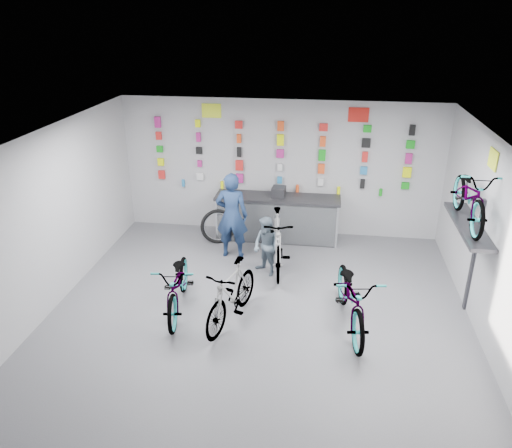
% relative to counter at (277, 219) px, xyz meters
% --- Properties ---
extents(floor, '(8.00, 8.00, 0.00)m').
position_rel_counter_xyz_m(floor, '(0.00, -3.54, -0.49)').
color(floor, '#515156').
rests_on(floor, ground).
extents(ceiling, '(8.00, 8.00, 0.00)m').
position_rel_counter_xyz_m(ceiling, '(0.00, -3.54, 2.51)').
color(ceiling, white).
rests_on(ceiling, wall_back).
extents(wall_back, '(7.00, 0.00, 7.00)m').
position_rel_counter_xyz_m(wall_back, '(0.00, 0.46, 1.01)').
color(wall_back, '#ACACAF').
rests_on(wall_back, floor).
extents(wall_left, '(0.00, 8.00, 8.00)m').
position_rel_counter_xyz_m(wall_left, '(-3.50, -3.54, 1.01)').
color(wall_left, '#ACACAF').
rests_on(wall_left, floor).
extents(wall_right, '(0.00, 8.00, 8.00)m').
position_rel_counter_xyz_m(wall_right, '(3.50, -3.54, 1.01)').
color(wall_right, '#ACACAF').
rests_on(wall_right, floor).
extents(counter, '(2.70, 0.66, 1.00)m').
position_rel_counter_xyz_m(counter, '(0.00, 0.00, 0.00)').
color(counter, black).
rests_on(counter, floor).
extents(merch_wall, '(5.56, 0.08, 1.57)m').
position_rel_counter_xyz_m(merch_wall, '(0.13, 0.39, 1.32)').
color(merch_wall, red).
rests_on(merch_wall, wall_back).
extents(wall_bracket, '(0.39, 1.90, 2.00)m').
position_rel_counter_xyz_m(wall_bracket, '(3.33, -2.34, 0.98)').
color(wall_bracket, '#333338').
rests_on(wall_bracket, wall_right).
extents(sign_left, '(0.42, 0.02, 0.30)m').
position_rel_counter_xyz_m(sign_left, '(-1.50, 0.44, 2.23)').
color(sign_left, '#E5FB2A').
rests_on(sign_left, wall_back).
extents(sign_right, '(0.42, 0.02, 0.30)m').
position_rel_counter_xyz_m(sign_right, '(1.60, 0.44, 2.23)').
color(sign_right, red).
rests_on(sign_right, wall_back).
extents(sign_side, '(0.02, 0.40, 0.30)m').
position_rel_counter_xyz_m(sign_side, '(3.48, -2.34, 2.16)').
color(sign_side, '#E5FB2A').
rests_on(sign_side, wall_right).
extents(bike_left, '(0.93, 1.98, 1.00)m').
position_rel_counter_xyz_m(bike_left, '(-1.34, -3.07, 0.01)').
color(bike_left, gray).
rests_on(bike_left, floor).
extents(bike_center, '(0.94, 1.78, 1.03)m').
position_rel_counter_xyz_m(bike_center, '(-0.40, -3.27, 0.03)').
color(bike_center, gray).
rests_on(bike_center, floor).
extents(bike_right, '(1.02, 2.16, 1.09)m').
position_rel_counter_xyz_m(bike_right, '(1.51, -3.13, 0.06)').
color(bike_right, gray).
rests_on(bike_right, floor).
extents(bike_service, '(0.78, 1.96, 1.15)m').
position_rel_counter_xyz_m(bike_service, '(0.14, -1.35, 0.09)').
color(bike_service, gray).
rests_on(bike_service, floor).
extents(bike_wall, '(0.63, 1.80, 0.95)m').
position_rel_counter_xyz_m(bike_wall, '(3.25, -2.34, 1.57)').
color(bike_wall, gray).
rests_on(bike_wall, wall_bracket).
extents(clerk, '(0.65, 0.43, 1.79)m').
position_rel_counter_xyz_m(clerk, '(-0.83, -0.94, 0.41)').
color(clerk, navy).
rests_on(clerk, floor).
extents(customer, '(0.72, 0.70, 1.16)m').
position_rel_counter_xyz_m(customer, '(-0.04, -1.61, 0.10)').
color(customer, slate).
rests_on(customer, floor).
extents(spare_wheel, '(0.79, 0.39, 0.77)m').
position_rel_counter_xyz_m(spare_wheel, '(-1.25, -0.37, -0.11)').
color(spare_wheel, black).
rests_on(spare_wheel, floor).
extents(register, '(0.30, 0.32, 0.22)m').
position_rel_counter_xyz_m(register, '(0.02, 0.01, 0.62)').
color(register, black).
rests_on(register, counter).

